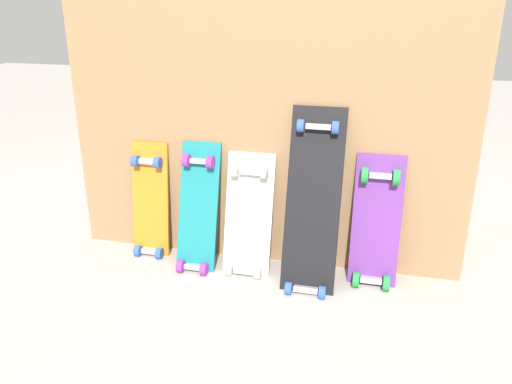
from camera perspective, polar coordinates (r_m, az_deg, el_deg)
name	(u,v)px	position (r m, az deg, el deg)	size (l,w,h in m)	color
ground_plane	(259,263)	(2.58, 0.36, -7.76)	(12.00, 12.00, 0.00)	#B2AAA0
plywood_wall_panel	(263,78)	(2.35, 0.81, 12.36)	(1.87, 0.04, 1.78)	#99724C
skateboard_orange	(150,206)	(2.63, -11.42, -1.51)	(0.18, 0.14, 0.64)	orange
skateboard_teal	(198,214)	(2.49, -6.38, -2.40)	(0.19, 0.25, 0.66)	#197A7F
skateboard_white	(248,222)	(2.44, -0.86, -3.24)	(0.22, 0.22, 0.63)	silver
skateboard_black	(313,209)	(2.30, 6.19, -1.83)	(0.24, 0.31, 0.86)	black
skateboard_purple	(376,228)	(2.38, 12.92, -3.84)	(0.21, 0.19, 0.65)	#6B338C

